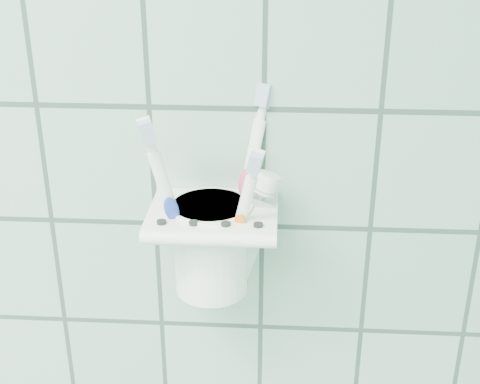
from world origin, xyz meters
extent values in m
cube|color=white|center=(0.65, 1.19, 1.28)|extent=(0.05, 0.02, 0.04)
cube|color=white|center=(0.65, 1.15, 1.29)|extent=(0.13, 0.10, 0.01)
cylinder|color=white|center=(0.65, 1.10, 1.29)|extent=(0.13, 0.01, 0.01)
cylinder|color=black|center=(0.61, 1.12, 1.29)|extent=(0.01, 0.01, 0.00)
cylinder|color=black|center=(0.64, 1.12, 1.29)|extent=(0.01, 0.01, 0.00)
cylinder|color=black|center=(0.67, 1.12, 1.29)|extent=(0.01, 0.01, 0.00)
cylinder|color=black|center=(0.70, 1.12, 1.29)|extent=(0.01, 0.01, 0.00)
cylinder|color=white|center=(0.65, 1.16, 1.25)|extent=(0.08, 0.08, 0.10)
cylinder|color=white|center=(0.65, 1.16, 1.29)|extent=(0.09, 0.09, 0.01)
cylinder|color=black|center=(0.65, 1.16, 1.29)|extent=(0.07, 0.07, 0.00)
cylinder|color=white|center=(0.64, 1.14, 1.29)|extent=(0.05, 0.04, 0.16)
cylinder|color=white|center=(0.64, 1.14, 1.38)|extent=(0.02, 0.01, 0.02)
cube|color=silver|center=(0.64, 1.14, 1.39)|extent=(0.02, 0.01, 0.02)
cube|color=white|center=(0.64, 1.14, 1.39)|extent=(0.02, 0.01, 0.03)
ellipsoid|color=#1E38A5|center=(0.64, 1.14, 1.31)|extent=(0.02, 0.01, 0.03)
cylinder|color=white|center=(0.67, 1.16, 1.29)|extent=(0.05, 0.06, 0.17)
cylinder|color=white|center=(0.67, 1.16, 1.39)|extent=(0.02, 0.02, 0.03)
cube|color=silver|center=(0.67, 1.15, 1.40)|extent=(0.02, 0.02, 0.03)
cube|color=white|center=(0.67, 1.16, 1.40)|extent=(0.02, 0.02, 0.03)
ellipsoid|color=#D83F72|center=(0.67, 1.16, 1.31)|extent=(0.02, 0.02, 0.03)
cylinder|color=white|center=(0.67, 1.15, 1.28)|extent=(0.04, 0.05, 0.14)
cylinder|color=white|center=(0.67, 1.15, 1.36)|extent=(0.01, 0.01, 0.02)
cube|color=silver|center=(0.67, 1.15, 1.38)|extent=(0.02, 0.01, 0.02)
cube|color=white|center=(0.67, 1.16, 1.38)|extent=(0.02, 0.01, 0.02)
ellipsoid|color=orange|center=(0.67, 1.15, 1.30)|extent=(0.02, 0.01, 0.03)
cube|color=silver|center=(0.67, 1.15, 1.26)|extent=(0.06, 0.03, 0.10)
cube|color=silver|center=(0.67, 1.15, 1.21)|extent=(0.04, 0.01, 0.02)
cone|color=silver|center=(0.67, 1.15, 1.31)|extent=(0.03, 0.03, 0.03)
cylinder|color=white|center=(0.67, 1.15, 1.32)|extent=(0.03, 0.03, 0.03)
camera|label=1|loc=(0.72, 0.55, 1.59)|focal=50.00mm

